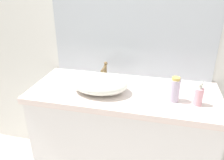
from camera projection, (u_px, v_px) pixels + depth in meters
name	position (u px, v px, depth m)	size (l,w,h in m)	color
bathroom_wall_rear	(144.00, 27.00, 1.74)	(6.00, 0.06, 2.60)	silver
vanity_counter	(122.00, 139.00, 1.82)	(1.36, 0.58, 0.90)	white
wall_mirror_panel	(133.00, 7.00, 1.66)	(1.29, 0.01, 1.10)	#B2BCC6
sink_basin	(99.00, 83.00, 1.58)	(0.41, 0.28, 0.13)	white
faucet	(105.00, 71.00, 1.71)	(0.03, 0.12, 0.16)	brown
soap_dispenser	(199.00, 95.00, 1.42)	(0.05, 0.05, 0.17)	pink
lotion_bottle	(175.00, 90.00, 1.46)	(0.07, 0.07, 0.17)	#BCB0CB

